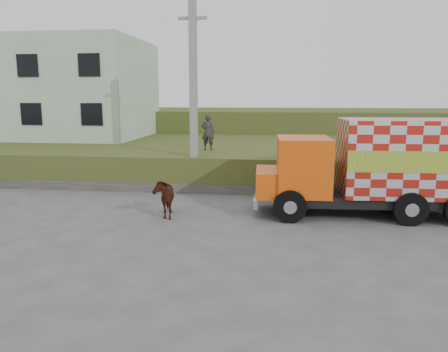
# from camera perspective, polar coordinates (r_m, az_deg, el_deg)

# --- Properties ---
(ground) EXTENTS (120.00, 120.00, 0.00)m
(ground) POSITION_cam_1_polar(r_m,az_deg,el_deg) (14.56, -3.50, -5.85)
(ground) COLOR #474749
(ground) RESTS_ON ground
(embankment) EXTENTS (40.00, 12.00, 1.50)m
(embankment) POSITION_cam_1_polar(r_m,az_deg,el_deg) (24.10, 0.96, 2.48)
(embankment) COLOR #35511B
(embankment) RESTS_ON ground
(embankment_far) EXTENTS (40.00, 12.00, 3.00)m
(embankment_far) POSITION_cam_1_polar(r_m,az_deg,el_deg) (35.92, 3.14, 6.28)
(embankment_far) COLOR #35511B
(embankment_far) RESTS_ON ground
(retaining_strip) EXTENTS (16.00, 0.50, 0.40)m
(retaining_strip) POSITION_cam_1_polar(r_m,az_deg,el_deg) (18.92, -7.06, -1.48)
(retaining_strip) COLOR #595651
(retaining_strip) RESTS_ON ground
(building) EXTENTS (10.00, 8.00, 6.00)m
(building) POSITION_cam_1_polar(r_m,az_deg,el_deg) (30.02, -20.05, 10.61)
(building) COLOR #B0CAAC
(building) RESTS_ON embankment
(utility_pole) EXTENTS (1.20, 0.30, 8.00)m
(utility_pole) POSITION_cam_1_polar(r_m,az_deg,el_deg) (18.69, -4.00, 10.39)
(utility_pole) COLOR gray
(utility_pole) RESTS_ON ground
(cargo_truck) EXTENTS (7.53, 2.85, 3.32)m
(cargo_truck) POSITION_cam_1_polar(r_m,az_deg,el_deg) (15.74, 19.44, 1.17)
(cargo_truck) COLOR black
(cargo_truck) RESTS_ON ground
(cow) EXTENTS (1.19, 1.77, 1.37)m
(cow) POSITION_cam_1_polar(r_m,az_deg,el_deg) (15.08, -7.94, -2.67)
(cow) COLOR #39140E
(cow) RESTS_ON ground
(pedestrian) EXTENTS (0.65, 0.44, 1.73)m
(pedestrian) POSITION_cam_1_polar(r_m,az_deg,el_deg) (21.00, -2.11, 5.74)
(pedestrian) COLOR #302D2B
(pedestrian) RESTS_ON embankment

